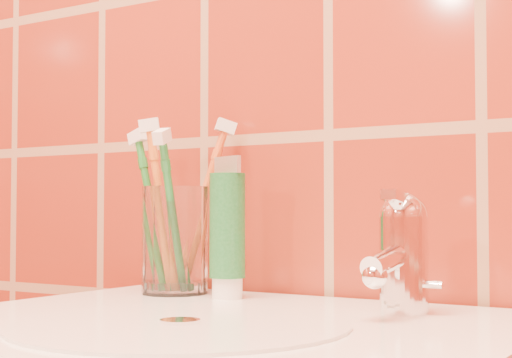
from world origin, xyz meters
The scene contains 7 objects.
glass_tumbler centered at (-0.17, 1.12, 0.92)m, with size 0.08×0.08×0.13m, color white.
toothpaste_tube centered at (-0.09, 1.11, 0.93)m, with size 0.05×0.04×0.16m.
faucet centered at (0.14, 1.09, 0.91)m, with size 0.05×0.11×0.12m.
toothbrush_0 centered at (-0.15, 1.09, 0.95)m, with size 0.04×0.08×0.20m, color #217D36, non-canonical shape.
toothbrush_1 centered at (-0.18, 1.10, 0.96)m, with size 0.05×0.04×0.22m, color orange, non-canonical shape.
toothbrush_2 centered at (-0.20, 1.11, 0.95)m, with size 0.08×0.03×0.21m, color #207B2C, non-canonical shape.
toothbrush_3 centered at (-0.15, 1.15, 0.96)m, with size 0.07×0.07×0.22m, color #D15C25, non-canonical shape.
Camera 1 is at (0.42, 0.36, 0.95)m, focal length 55.00 mm.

